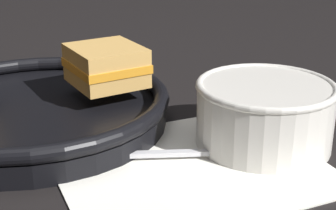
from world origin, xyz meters
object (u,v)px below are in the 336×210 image
soup_bowl (265,110)px  sandwich_near_right (106,65)px  skillet (35,109)px  spoon (224,152)px

soup_bowl → sandwich_near_right: size_ratio=1.60×
skillet → soup_bowl: bearing=-45.7°
spoon → sandwich_near_right: size_ratio=1.45×
skillet → sandwich_near_right: bearing=-12.8°
soup_bowl → skillet: size_ratio=0.34×
skillet → sandwich_near_right: sandwich_near_right is taller
soup_bowl → sandwich_near_right: sandwich_near_right is taller
sandwich_near_right → spoon: bearing=-76.4°
sandwich_near_right → soup_bowl: bearing=-59.8°
spoon → sandwich_near_right: bearing=134.2°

